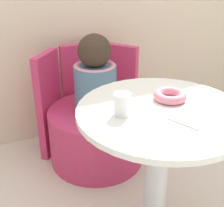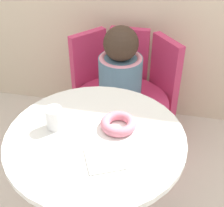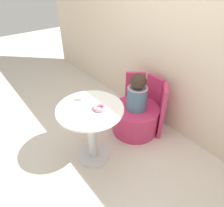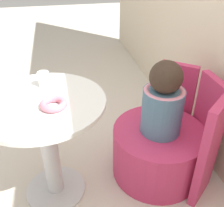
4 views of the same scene
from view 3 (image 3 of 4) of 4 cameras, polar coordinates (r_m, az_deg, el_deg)
The scene contains 9 objects.
ground_plane at distance 2.48m, azimuth -3.76°, elevation -14.94°, with size 12.00×12.00×0.00m, color beige.
back_wall at distance 2.52m, azimuth 17.59°, elevation 17.31°, with size 6.00×0.06×2.40m.
round_table at distance 2.15m, azimuth -5.97°, elevation -5.76°, with size 0.69×0.69×0.70m.
tub_chair at distance 2.72m, azimuth 6.62°, elevation -4.35°, with size 0.62×0.62×0.37m.
booth_backrest at distance 2.78m, azimuth 10.61°, elevation 0.52°, with size 0.72×0.26×0.71m.
child_figure at distance 2.49m, azimuth 7.24°, elevation 2.95°, with size 0.26×0.26×0.49m.
donut at distance 1.99m, azimuth -3.60°, elevation -1.16°, with size 0.14×0.14×0.04m.
cup at distance 2.13m, azimuth -8.47°, elevation 1.94°, with size 0.07×0.07×0.09m.
paper_napkin at distance 1.93m, azimuth -8.04°, elevation -3.31°, with size 0.17×0.17×0.01m.
Camera 3 is at (1.35, -0.88, 1.88)m, focal length 32.00 mm.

